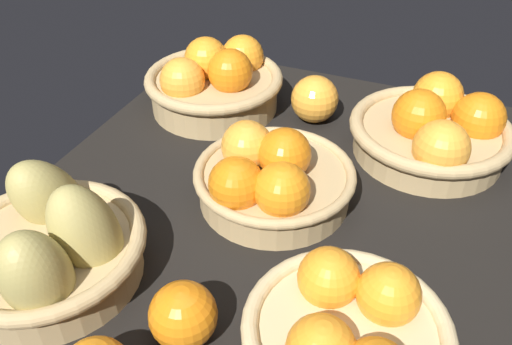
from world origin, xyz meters
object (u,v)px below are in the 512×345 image
at_px(basket_center, 270,177).
at_px(basket_far_right, 215,82).
at_px(basket_near_right, 434,130).
at_px(basket_far_left_pears, 52,247).
at_px(loose_orange_back_gap, 315,99).
at_px(loose_orange_side_gap, 183,315).
at_px(basket_near_left, 348,333).

height_order(basket_center, basket_far_right, basket_far_right).
height_order(basket_near_right, basket_far_right, basket_far_right).
height_order(basket_far_left_pears, loose_orange_back_gap, basket_far_left_pears).
bearing_deg(basket_center, loose_orange_back_gap, 2.57).
bearing_deg(basket_near_right, basket_far_right, 89.38).
distance_m(basket_center, loose_orange_back_gap, 0.24).
distance_m(basket_near_right, loose_orange_side_gap, 0.50).
bearing_deg(basket_center, basket_near_right, -42.76).
distance_m(basket_far_left_pears, loose_orange_back_gap, 0.50).
relative_size(basket_far_left_pears, basket_center, 1.08).
height_order(basket_near_right, basket_near_left, basket_near_right).
relative_size(basket_near_right, basket_near_left, 1.18).
distance_m(basket_far_left_pears, basket_far_right, 0.44).
relative_size(basket_near_right, basket_far_right, 1.03).
xyz_separation_m(basket_center, loose_orange_back_gap, (0.24, 0.01, -0.00)).
distance_m(basket_center, loose_orange_side_gap, 0.25).
xyz_separation_m(basket_far_left_pears, basket_center, (0.23, -0.19, -0.00)).
xyz_separation_m(basket_far_left_pears, loose_orange_back_gap, (0.47, -0.18, -0.01)).
bearing_deg(basket_near_right, loose_orange_back_gap, 82.03).
height_order(basket_far_left_pears, basket_near_left, basket_far_left_pears).
xyz_separation_m(basket_far_left_pears, basket_near_left, (0.02, -0.35, -0.01)).
bearing_deg(basket_near_left, basket_center, 38.40).
distance_m(basket_near_left, loose_orange_back_gap, 0.48).
xyz_separation_m(basket_near_right, loose_orange_side_gap, (-0.46, 0.20, -0.01)).
bearing_deg(basket_far_left_pears, basket_center, -39.30).
height_order(basket_far_right, loose_orange_back_gap, basket_far_right).
height_order(basket_far_right, basket_near_left, basket_far_right).
relative_size(basket_near_left, loose_orange_back_gap, 2.62).
distance_m(basket_near_left, loose_orange_side_gap, 0.17).
distance_m(loose_orange_back_gap, loose_orange_side_gap, 0.49).
relative_size(basket_center, loose_orange_side_gap, 3.09).
relative_size(basket_far_left_pears, loose_orange_back_gap, 3.00).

